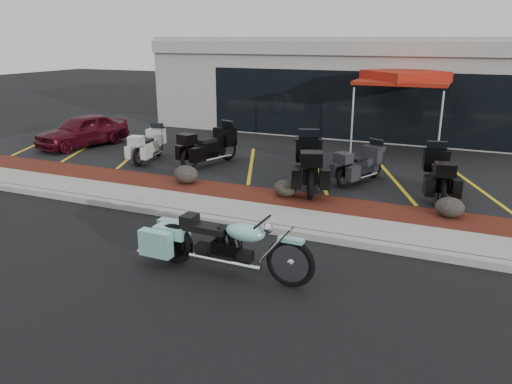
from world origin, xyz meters
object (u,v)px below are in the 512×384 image
at_px(touring_white, 158,140).
at_px(hero_cruiser, 291,256).
at_px(popup_canopy, 404,78).
at_px(parked_car, 82,131).
at_px(traffic_cone, 314,144).

bearing_deg(touring_white, hero_cruiser, -141.84).
distance_m(touring_white, popup_canopy, 8.57).
bearing_deg(hero_cruiser, parked_car, 147.71).
xyz_separation_m(parked_car, traffic_cone, (7.98, 2.72, -0.34)).
bearing_deg(touring_white, popup_canopy, -69.66).
xyz_separation_m(parked_car, popup_canopy, (10.73, 3.80, 1.92)).
height_order(hero_cruiser, parked_car, parked_car).
bearing_deg(traffic_cone, parked_car, -161.16).
relative_size(hero_cruiser, touring_white, 1.65).
height_order(touring_white, parked_car, parked_car).
distance_m(hero_cruiser, touring_white, 9.76).
xyz_separation_m(touring_white, parked_car, (-3.43, 0.25, 0.02)).
bearing_deg(traffic_cone, hero_cruiser, -75.07).
relative_size(touring_white, parked_car, 0.57).
height_order(traffic_cone, popup_canopy, popup_canopy).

